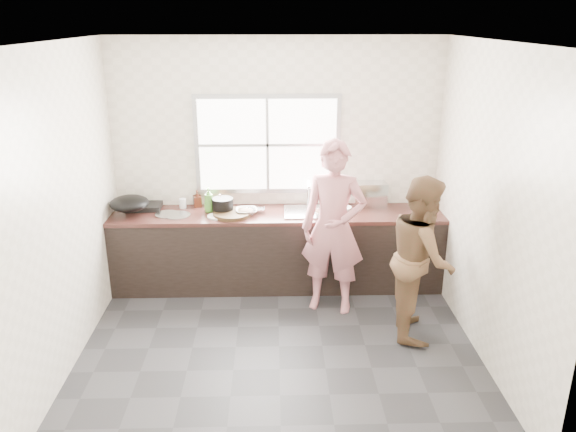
{
  "coord_description": "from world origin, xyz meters",
  "views": [
    {
      "loc": [
        -0.04,
        -4.48,
        2.89
      ],
      "look_at": [
        0.1,
        0.65,
        1.05
      ],
      "focal_mm": 35.0,
      "sensor_mm": 36.0,
      "label": 1
    }
  ],
  "objects_px": {
    "plate_food": "(218,216)",
    "bottle_green": "(209,200)",
    "black_pot": "(223,206)",
    "pot_lid_right": "(177,215)",
    "burner": "(145,205)",
    "person_side": "(422,257)",
    "bowl_crabs": "(326,215)",
    "cutting_board": "(232,214)",
    "wok": "(129,203)",
    "bottle_brown_tall": "(197,199)",
    "bowl_held": "(344,209)",
    "glass_jar": "(183,203)",
    "dish_rack": "(369,194)",
    "bottle_brown_short": "(220,202)",
    "woman": "(333,233)",
    "pot_lid_left": "(167,214)",
    "bowl_mince": "(247,211)"
  },
  "relations": [
    {
      "from": "pot_lid_right",
      "to": "bottle_green",
      "type": "bearing_deg",
      "value": 21.82
    },
    {
      "from": "bottle_brown_short",
      "to": "bottle_green",
      "type": "bearing_deg",
      "value": -144.46
    },
    {
      "from": "wok",
      "to": "dish_rack",
      "type": "relative_size",
      "value": 1.13
    },
    {
      "from": "burner",
      "to": "pot_lid_right",
      "type": "relative_size",
      "value": 1.33
    },
    {
      "from": "bottle_brown_tall",
      "to": "bowl_crabs",
      "type": "bearing_deg",
      "value": -16.52
    },
    {
      "from": "woman",
      "to": "plate_food",
      "type": "relative_size",
      "value": 7.53
    },
    {
      "from": "bottle_brown_short",
      "to": "woman",
      "type": "bearing_deg",
      "value": -30.16
    },
    {
      "from": "bowl_crabs",
      "to": "wok",
      "type": "xyz_separation_m",
      "value": [
        -2.1,
        0.14,
        0.11
      ]
    },
    {
      "from": "bottle_green",
      "to": "burner",
      "type": "bearing_deg",
      "value": 167.64
    },
    {
      "from": "dish_rack",
      "to": "plate_food",
      "type": "bearing_deg",
      "value": -172.5
    },
    {
      "from": "person_side",
      "to": "dish_rack",
      "type": "bearing_deg",
      "value": 21.47
    },
    {
      "from": "bottle_green",
      "to": "burner",
      "type": "relative_size",
      "value": 0.75
    },
    {
      "from": "woman",
      "to": "black_pot",
      "type": "relative_size",
      "value": 7.29
    },
    {
      "from": "cutting_board",
      "to": "bowl_crabs",
      "type": "bearing_deg",
      "value": -5.76
    },
    {
      "from": "bowl_crabs",
      "to": "wok",
      "type": "height_order",
      "value": "wok"
    },
    {
      "from": "bowl_held",
      "to": "bottle_brown_tall",
      "type": "height_order",
      "value": "bottle_brown_tall"
    },
    {
      "from": "cutting_board",
      "to": "wok",
      "type": "relative_size",
      "value": 0.98
    },
    {
      "from": "bowl_mince",
      "to": "bowl_crabs",
      "type": "height_order",
      "value": "bowl_crabs"
    },
    {
      "from": "bowl_held",
      "to": "pot_lid_right",
      "type": "height_order",
      "value": "bowl_held"
    },
    {
      "from": "black_pot",
      "to": "bottle_brown_short",
      "type": "relative_size",
      "value": 1.46
    },
    {
      "from": "black_pot",
      "to": "plate_food",
      "type": "bearing_deg",
      "value": -107.92
    },
    {
      "from": "bottle_brown_short",
      "to": "burner",
      "type": "bearing_deg",
      "value": 174.68
    },
    {
      "from": "person_side",
      "to": "bottle_brown_tall",
      "type": "height_order",
      "value": "person_side"
    },
    {
      "from": "plate_food",
      "to": "bottle_green",
      "type": "xyz_separation_m",
      "value": [
        -0.11,
        0.18,
        0.13
      ]
    },
    {
      "from": "black_pot",
      "to": "pot_lid_right",
      "type": "height_order",
      "value": "black_pot"
    },
    {
      "from": "pot_lid_right",
      "to": "bottle_brown_short",
      "type": "bearing_deg",
      "value": 25.7
    },
    {
      "from": "black_pot",
      "to": "pot_lid_left",
      "type": "relative_size",
      "value": 0.86
    },
    {
      "from": "bowl_mince",
      "to": "bottle_green",
      "type": "height_order",
      "value": "bottle_green"
    },
    {
      "from": "person_side",
      "to": "plate_food",
      "type": "distance_m",
      "value": 2.17
    },
    {
      "from": "woman",
      "to": "plate_food",
      "type": "bearing_deg",
      "value": 175.28
    },
    {
      "from": "bowl_held",
      "to": "glass_jar",
      "type": "relative_size",
      "value": 1.99
    },
    {
      "from": "black_pot",
      "to": "bottle_brown_tall",
      "type": "relative_size",
      "value": 1.31
    },
    {
      "from": "dish_rack",
      "to": "burner",
      "type": "bearing_deg",
      "value": 175.93
    },
    {
      "from": "bowl_crabs",
      "to": "plate_food",
      "type": "xyz_separation_m",
      "value": [
        -1.16,
        0.07,
        -0.02
      ]
    },
    {
      "from": "bottle_green",
      "to": "bottle_brown_short",
      "type": "bearing_deg",
      "value": 35.54
    },
    {
      "from": "bottle_brown_tall",
      "to": "glass_jar",
      "type": "distance_m",
      "value": 0.17
    },
    {
      "from": "bowl_mince",
      "to": "pot_lid_right",
      "type": "distance_m",
      "value": 0.74
    },
    {
      "from": "bowl_held",
      "to": "pot_lid_right",
      "type": "xyz_separation_m",
      "value": [
        -1.8,
        -0.1,
        -0.03
      ]
    },
    {
      "from": "bottle_brown_short",
      "to": "pot_lid_left",
      "type": "bearing_deg",
      "value": -162.55
    },
    {
      "from": "woman",
      "to": "bowl_crabs",
      "type": "bearing_deg",
      "value": 111.0
    },
    {
      "from": "bottle_brown_short",
      "to": "bowl_mince",
      "type": "bearing_deg",
      "value": -29.54
    },
    {
      "from": "bottle_brown_short",
      "to": "plate_food",
      "type": "bearing_deg",
      "value": -91.17
    },
    {
      "from": "plate_food",
      "to": "wok",
      "type": "xyz_separation_m",
      "value": [
        -0.94,
        0.07,
        0.13
      ]
    },
    {
      "from": "person_side",
      "to": "pot_lid_right",
      "type": "relative_size",
      "value": 5.59
    },
    {
      "from": "bottle_green",
      "to": "cutting_board",
      "type": "bearing_deg",
      "value": -29.09
    },
    {
      "from": "person_side",
      "to": "dish_rack",
      "type": "height_order",
      "value": "person_side"
    },
    {
      "from": "plate_food",
      "to": "bottle_green",
      "type": "relative_size",
      "value": 0.8
    },
    {
      "from": "pot_lid_left",
      "to": "bowl_held",
      "type": "bearing_deg",
      "value": 1.71
    },
    {
      "from": "woman",
      "to": "person_side",
      "type": "bearing_deg",
      "value": -16.84
    },
    {
      "from": "wok",
      "to": "pot_lid_left",
      "type": "height_order",
      "value": "wok"
    }
  ]
}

